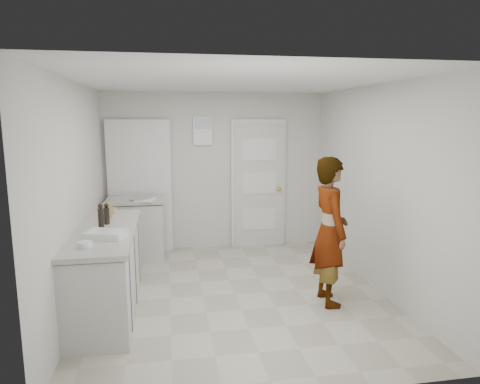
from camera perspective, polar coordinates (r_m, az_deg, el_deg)
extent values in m
plane|color=#A29B87|center=(5.32, -0.65, -13.41)|extent=(4.00, 4.00, 0.00)
plane|color=beige|center=(6.92, -3.28, 2.77)|extent=(3.50, 0.00, 3.50)
plane|color=beige|center=(3.05, 5.25, -6.37)|extent=(3.50, 0.00, 3.50)
plane|color=beige|center=(5.00, -20.91, -0.60)|extent=(0.00, 4.00, 4.00)
plane|color=beige|center=(5.51, 17.60, 0.50)|extent=(0.00, 4.00, 4.00)
plane|color=silver|center=(4.90, -0.71, 14.52)|extent=(4.00, 4.00, 0.00)
cube|color=silver|center=(7.00, 2.51, 0.79)|extent=(0.80, 0.05, 2.00)
cube|color=white|center=(7.03, 2.46, 1.07)|extent=(0.90, 0.04, 2.10)
sphere|color=tan|center=(7.04, 5.22, 0.39)|extent=(0.07, 0.07, 0.07)
cube|color=white|center=(6.82, -4.99, 8.12)|extent=(0.30, 0.02, 0.45)
cube|color=black|center=(6.90, -13.19, 0.57)|extent=(0.90, 0.05, 2.04)
cube|color=white|center=(6.87, -13.20, 0.61)|extent=(0.98, 0.02, 2.10)
cube|color=silver|center=(4.97, -17.32, -10.26)|extent=(0.60, 1.90, 0.86)
cube|color=black|center=(5.11, -17.09, -14.38)|extent=(0.56, 1.86, 0.08)
cube|color=#ADAA9F|center=(4.83, -17.60, -5.01)|extent=(0.64, 1.96, 0.05)
cube|color=silver|center=(6.61, -13.63, -5.08)|extent=(0.80, 0.55, 0.86)
cube|color=black|center=(6.72, -13.50, -8.29)|extent=(0.75, 0.54, 0.08)
cube|color=#ADAA9F|center=(6.51, -13.80, -1.07)|extent=(0.84, 0.61, 0.05)
imported|color=silver|center=(4.94, 11.88, -5.13)|extent=(0.41, 0.62, 1.68)
cube|color=olive|center=(5.33, -17.29, -2.37)|extent=(0.11, 0.05, 0.17)
cylinder|color=tan|center=(5.53, -16.49, -2.41)|extent=(0.05, 0.05, 0.08)
cylinder|color=black|center=(5.01, -17.34, -3.06)|extent=(0.06, 0.06, 0.19)
sphere|color=black|center=(4.99, -17.41, -1.70)|extent=(0.05, 0.05, 0.05)
cylinder|color=black|center=(4.79, -18.04, -3.43)|extent=(0.06, 0.06, 0.23)
sphere|color=black|center=(4.76, -18.13, -1.78)|extent=(0.05, 0.05, 0.05)
cube|color=silver|center=(4.48, -17.44, -5.38)|extent=(0.43, 0.36, 0.07)
cube|color=white|center=(4.48, -17.43, -5.48)|extent=(0.38, 0.30, 0.05)
cylinder|color=silver|center=(4.22, -19.97, -6.58)|extent=(0.13, 0.13, 0.05)
sphere|color=white|center=(4.21, -20.26, -6.62)|extent=(0.04, 0.04, 0.04)
sphere|color=white|center=(4.22, -19.67, -6.54)|extent=(0.04, 0.04, 0.04)
cube|color=white|center=(6.35, -12.56, -1.00)|extent=(0.32, 0.38, 0.01)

